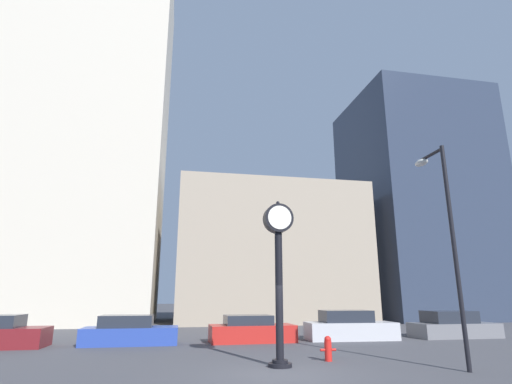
{
  "coord_description": "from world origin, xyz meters",
  "views": [
    {
      "loc": [
        -3.13,
        -11.97,
        2.19
      ],
      "look_at": [
        1.37,
        10.8,
        8.21
      ],
      "focal_mm": 28.0,
      "sensor_mm": 36.0,
      "label": 1
    }
  ],
  "objects": [
    {
      "name": "car_blue",
      "position": [
        -5.08,
        8.12,
        0.55
      ],
      "size": [
        4.27,
        1.8,
        1.3
      ],
      "rotation": [
        0.0,
        0.0,
        -0.01
      ],
      "color": "#28429E",
      "rests_on": "ground_plane"
    },
    {
      "name": "building_tall_tower",
      "position": [
        -12.28,
        24.0,
        16.72
      ],
      "size": [
        15.02,
        12.0,
        33.43
      ],
      "color": "beige",
      "rests_on": "ground_plane"
    },
    {
      "name": "ground_plane",
      "position": [
        0.0,
        0.0,
        0.0
      ],
      "size": [
        200.0,
        200.0,
        0.0
      ],
      "primitive_type": "plane",
      "color": "#424247"
    },
    {
      "name": "street_lamp_right",
      "position": [
        5.48,
        -0.44,
        4.63
      ],
      "size": [
        0.36,
        1.57,
        7.08
      ],
      "color": "black",
      "rests_on": "ground_plane"
    },
    {
      "name": "building_storefront_row",
      "position": [
        4.85,
        24.0,
        5.77
      ],
      "size": [
        15.97,
        12.0,
        11.53
      ],
      "color": "gray",
      "rests_on": "ground_plane"
    },
    {
      "name": "car_red",
      "position": [
        0.6,
        8.09,
        0.53
      ],
      "size": [
        4.12,
        1.88,
        1.25
      ],
      "rotation": [
        0.0,
        0.0,
        0.02
      ],
      "color": "red",
      "rests_on": "ground_plane"
    },
    {
      "name": "building_glass_modern",
      "position": [
        20.86,
        24.0,
        11.21
      ],
      "size": [
        12.44,
        12.0,
        22.42
      ],
      "color": "#2D384C",
      "rests_on": "ground_plane"
    },
    {
      "name": "street_clock",
      "position": [
        0.24,
        1.14,
        3.43
      ],
      "size": [
        0.99,
        0.75,
        5.36
      ],
      "color": "black",
      "rests_on": "ground_plane"
    },
    {
      "name": "fire_hydrant_near",
      "position": [
        2.16,
        1.93,
        0.42
      ],
      "size": [
        0.57,
        0.25,
        0.82
      ],
      "color": "red",
      "rests_on": "ground_plane"
    },
    {
      "name": "car_silver",
      "position": [
        5.7,
        8.09,
        0.61
      ],
      "size": [
        4.61,
        1.96,
        1.44
      ],
      "rotation": [
        0.0,
        0.0,
        -0.05
      ],
      "color": "#BCBCC1",
      "rests_on": "ground_plane"
    },
    {
      "name": "car_grey",
      "position": [
        11.63,
        8.12,
        0.57
      ],
      "size": [
        4.51,
        1.95,
        1.37
      ],
      "rotation": [
        0.0,
        0.0,
        0.0
      ],
      "color": "slate",
      "rests_on": "ground_plane"
    }
  ]
}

